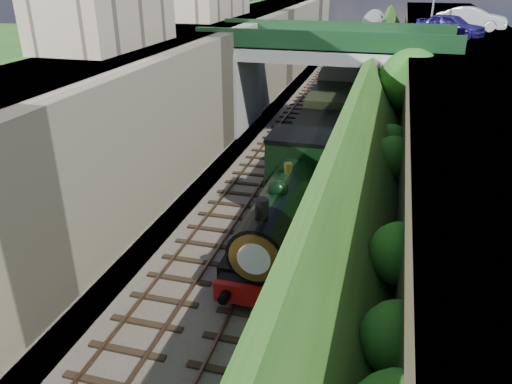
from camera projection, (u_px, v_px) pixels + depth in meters
trackbed at (306, 151)px, 31.45m from camera, size 10.00×90.00×0.20m
retaining_wall at (222, 92)px, 31.37m from camera, size 1.00×90.00×7.00m
street_plateau_left at (171, 89)px, 32.22m from camera, size 6.00×90.00×7.00m
street_plateau_right at (476, 115)px, 27.91m from camera, size 8.00×90.00×6.25m
embankment_slope at (392, 121)px, 28.04m from camera, size 4.63×90.00×6.61m
track_left at (275, 146)px, 31.88m from camera, size 2.50×90.00×0.20m
track_right at (325, 150)px, 31.10m from camera, size 2.50×90.00×0.20m
road_bridge at (333, 76)px, 33.09m from camera, size 16.00×6.40×7.25m
building_near at (104, 5)px, 24.79m from camera, size 4.00×8.00×4.00m
tree at (413, 83)px, 28.55m from camera, size 3.60×3.80×6.60m
car_blue at (450, 25)px, 34.06m from camera, size 4.92×3.63×1.56m
car_silver at (472, 19)px, 37.94m from camera, size 5.31×2.80×1.66m
locomotive at (286, 206)px, 20.18m from camera, size 3.10×10.22×3.83m
tender at (315, 153)px, 26.76m from camera, size 2.70×6.00×3.05m
coach_front at (342, 92)px, 37.63m from camera, size 2.90×18.00×3.70m
coach_middle at (362, 53)px, 54.13m from camera, size 2.90×18.00×3.70m
coach_rear at (372, 33)px, 70.63m from camera, size 2.90×18.00×3.70m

